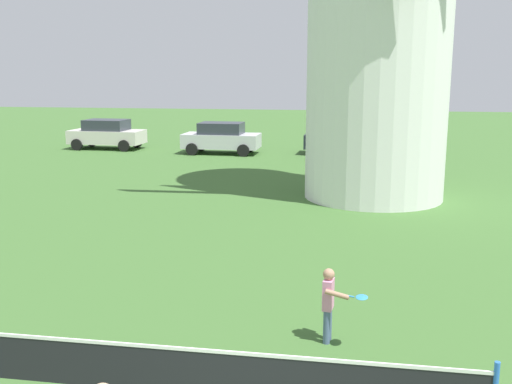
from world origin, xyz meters
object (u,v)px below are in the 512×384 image
Objects in this scene: parked_car_cream at (107,134)px; parked_car_black at (347,138)px; tennis_net at (227,375)px; player_far at (330,301)px; parked_car_silver at (221,138)px.

parked_car_cream is 12.62m from parked_car_black.
player_far reaches higher than tennis_net.
parked_car_black is at bearing 87.61° from tennis_net.
tennis_net is 2.69m from player_far.
parked_car_cream is 0.94× the size of parked_car_black.
tennis_net is 26.33m from parked_car_cream.
player_far is 0.28× the size of parked_car_black.
parked_car_cream is at bearing 120.99° from player_far.
player_far is 21.28m from parked_car_silver.
parked_car_black reaches higher than tennis_net.
parked_car_silver reaches higher than tennis_net.
parked_car_black is (0.98, 23.48, 0.12)m from tennis_net.
parked_car_black is (6.20, 0.67, 0.00)m from parked_car_silver.
player_far is at bearing -72.85° from parked_car_silver.
parked_car_cream reaches higher than tennis_net.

